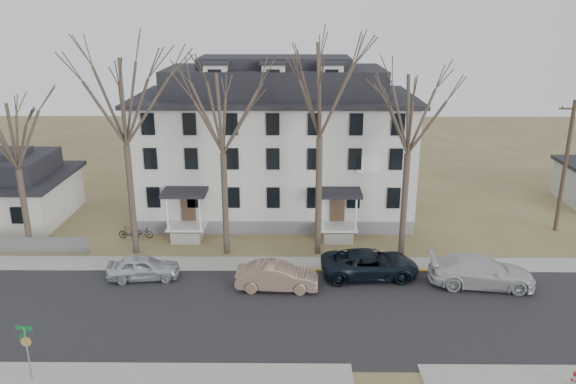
{
  "coord_description": "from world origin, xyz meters",
  "views": [
    {
      "loc": [
        -0.65,
        -24.2,
        15.27
      ],
      "look_at": [
        -0.94,
        9.0,
        4.5
      ],
      "focal_mm": 35.0,
      "sensor_mm": 36.0,
      "label": 1
    }
  ],
  "objects_px": {
    "tree_center": "(320,84)",
    "small_house": "(11,191)",
    "bicycle_left": "(142,233)",
    "street_sign": "(27,345)",
    "car_silver": "(143,268)",
    "car_navy": "(370,265)",
    "car_tan": "(277,277)",
    "car_white": "(481,272)",
    "bicycle_right": "(129,233)",
    "tree_far_left": "(122,96)",
    "boarding_house": "(275,145)",
    "tree_mid_right": "(411,108)",
    "fire_hydrant": "(575,380)",
    "tree_mid_left": "(222,108)",
    "tree_bungalow": "(13,132)",
    "utility_pole_far": "(565,165)"
  },
  "relations": [
    {
      "from": "small_house",
      "to": "bicycle_left",
      "type": "height_order",
      "value": "small_house"
    },
    {
      "from": "car_white",
      "to": "car_tan",
      "type": "bearing_deg",
      "value": 99.19
    },
    {
      "from": "tree_center",
      "to": "utility_pole_far",
      "type": "xyz_separation_m",
      "value": [
        17.5,
        4.2,
        -6.18
      ]
    },
    {
      "from": "utility_pole_far",
      "to": "car_white",
      "type": "relative_size",
      "value": 1.59
    },
    {
      "from": "tree_center",
      "to": "car_silver",
      "type": "distance_m",
      "value": 15.24
    },
    {
      "from": "boarding_house",
      "to": "car_white",
      "type": "xyz_separation_m",
      "value": [
        12.27,
        -12.68,
        -4.51
      ]
    },
    {
      "from": "car_white",
      "to": "boarding_house",
      "type": "bearing_deg",
      "value": 50.65
    },
    {
      "from": "tree_mid_left",
      "to": "car_silver",
      "type": "xyz_separation_m",
      "value": [
        -4.5,
        -3.84,
        -8.88
      ]
    },
    {
      "from": "tree_far_left",
      "to": "tree_center",
      "type": "height_order",
      "value": "tree_center"
    },
    {
      "from": "tree_far_left",
      "to": "bicycle_right",
      "type": "distance_m",
      "value": 10.17
    },
    {
      "from": "small_house",
      "to": "car_white",
      "type": "distance_m",
      "value": 34.03
    },
    {
      "from": "bicycle_right",
      "to": "utility_pole_far",
      "type": "bearing_deg",
      "value": -74.71
    },
    {
      "from": "car_navy",
      "to": "fire_hydrant",
      "type": "relative_size",
      "value": 7.35
    },
    {
      "from": "small_house",
      "to": "tree_center",
      "type": "relative_size",
      "value": 0.59
    },
    {
      "from": "tree_mid_left",
      "to": "car_silver",
      "type": "relative_size",
      "value": 3.02
    },
    {
      "from": "bicycle_right",
      "to": "tree_bungalow",
      "type": "bearing_deg",
      "value": 121.74
    },
    {
      "from": "car_white",
      "to": "utility_pole_far",
      "type": "bearing_deg",
      "value": -36.76
    },
    {
      "from": "boarding_house",
      "to": "tree_far_left",
      "type": "xyz_separation_m",
      "value": [
        -9.0,
        -8.15,
        4.96
      ]
    },
    {
      "from": "tree_mid_left",
      "to": "tree_mid_right",
      "type": "distance_m",
      "value": 11.5
    },
    {
      "from": "tree_mid_left",
      "to": "street_sign",
      "type": "distance_m",
      "value": 17.08
    },
    {
      "from": "fire_hydrant",
      "to": "street_sign",
      "type": "xyz_separation_m",
      "value": [
        -23.24,
        0.29,
        1.37
      ]
    },
    {
      "from": "tree_center",
      "to": "car_navy",
      "type": "xyz_separation_m",
      "value": [
        2.97,
        -3.44,
        -10.28
      ]
    },
    {
      "from": "tree_mid_left",
      "to": "bicycle_right",
      "type": "distance_m",
      "value": 11.76
    },
    {
      "from": "bicycle_left",
      "to": "boarding_house",
      "type": "bearing_deg",
      "value": -57.07
    },
    {
      "from": "tree_mid_right",
      "to": "utility_pole_far",
      "type": "bearing_deg",
      "value": 19.29
    },
    {
      "from": "car_tan",
      "to": "car_white",
      "type": "relative_size",
      "value": 0.78
    },
    {
      "from": "tree_mid_left",
      "to": "tree_bungalow",
      "type": "distance_m",
      "value": 13.08
    },
    {
      "from": "tree_center",
      "to": "bicycle_right",
      "type": "distance_m",
      "value": 16.98
    },
    {
      "from": "car_silver",
      "to": "street_sign",
      "type": "height_order",
      "value": "street_sign"
    },
    {
      "from": "car_tan",
      "to": "bicycle_right",
      "type": "height_order",
      "value": "car_tan"
    },
    {
      "from": "car_white",
      "to": "fire_hydrant",
      "type": "bearing_deg",
      "value": -166.96
    },
    {
      "from": "boarding_house",
      "to": "utility_pole_far",
      "type": "distance_m",
      "value": 20.88
    },
    {
      "from": "bicycle_left",
      "to": "street_sign",
      "type": "height_order",
      "value": "street_sign"
    },
    {
      "from": "tree_far_left",
      "to": "bicycle_left",
      "type": "relative_size",
      "value": 8.69
    },
    {
      "from": "tree_center",
      "to": "street_sign",
      "type": "distance_m",
      "value": 20.89
    },
    {
      "from": "fire_hydrant",
      "to": "tree_center",
      "type": "bearing_deg",
      "value": 126.79
    },
    {
      "from": "tree_center",
      "to": "utility_pole_far",
      "type": "distance_m",
      "value": 19.03
    },
    {
      "from": "utility_pole_far",
      "to": "tree_bungalow",
      "type": "bearing_deg",
      "value": -173.44
    },
    {
      "from": "street_sign",
      "to": "fire_hydrant",
      "type": "bearing_deg",
      "value": 6.15
    },
    {
      "from": "bicycle_right",
      "to": "car_tan",
      "type": "bearing_deg",
      "value": -112.98
    },
    {
      "from": "tree_center",
      "to": "bicycle_right",
      "type": "bearing_deg",
      "value": 170.52
    },
    {
      "from": "car_silver",
      "to": "car_white",
      "type": "bearing_deg",
      "value": -98.04
    },
    {
      "from": "car_tan",
      "to": "fire_hydrant",
      "type": "relative_size",
      "value": 5.93
    },
    {
      "from": "car_silver",
      "to": "car_navy",
      "type": "bearing_deg",
      "value": -94.36
    },
    {
      "from": "utility_pole_far",
      "to": "fire_hydrant",
      "type": "height_order",
      "value": "utility_pole_far"
    },
    {
      "from": "tree_mid_right",
      "to": "fire_hydrant",
      "type": "distance_m",
      "value": 17.27
    },
    {
      "from": "boarding_house",
      "to": "car_white",
      "type": "relative_size",
      "value": 3.49
    },
    {
      "from": "tree_mid_left",
      "to": "tree_bungalow",
      "type": "height_order",
      "value": "tree_mid_left"
    },
    {
      "from": "car_navy",
      "to": "street_sign",
      "type": "bearing_deg",
      "value": 119.17
    },
    {
      "from": "tree_center",
      "to": "small_house",
      "type": "bearing_deg",
      "value": 164.92
    }
  ]
}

